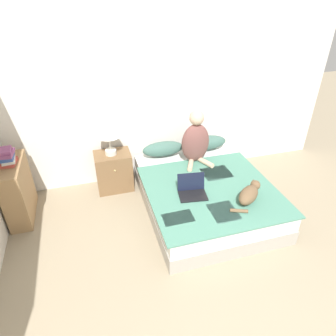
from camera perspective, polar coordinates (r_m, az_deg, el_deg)
name	(u,v)px	position (r m, az deg, el deg)	size (l,w,h in m)	color
wall_back	(161,96)	(4.43, -1.30, 13.56)	(5.45, 0.05, 2.55)	silver
bed	(205,194)	(4.13, 7.01, -5.00)	(1.63, 1.97, 0.42)	#9E998E
pillow_near	(163,149)	(4.52, -0.94, 3.67)	(0.63, 0.24, 0.22)	#42665B
pillow_far	(207,143)	(4.74, 7.40, 4.78)	(0.63, 0.24, 0.22)	#42665B
person_sitting	(196,141)	(4.29, 5.28, 5.20)	(0.41, 0.40, 0.78)	brown
cat_tabby	(249,194)	(3.72, 15.21, -4.80)	(0.52, 0.40, 0.20)	brown
laptop_open	(192,191)	(3.73, 4.62, -4.33)	(0.38, 0.33, 0.24)	black
nightstand	(114,171)	(4.49, -10.26, -0.60)	(0.52, 0.40, 0.59)	brown
table_lamp	(109,133)	(4.19, -11.25, 6.65)	(0.32, 0.32, 0.45)	beige
bookshelf	(18,191)	(4.31, -26.69, -3.85)	(0.26, 0.74, 0.79)	#99754C
book_stack_top	(7,157)	(4.07, -28.30, 1.84)	(0.18, 0.24, 0.20)	#B24238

